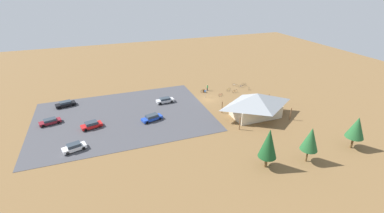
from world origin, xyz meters
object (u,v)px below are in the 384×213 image
pine_west (311,139)px  bicycle_blue_yard_left (241,86)px  bicycle_green_near_sign (202,91)px  visitor_near_lot (207,87)px  bicycle_red_yard_right (221,95)px  car_red_second_row (92,125)px  car_silver_inner_stall (165,100)px  trash_bin (204,91)px  pine_mideast (357,127)px  car_blue_far_end (152,118)px  bicycle_black_edge_south (244,85)px  bicycle_white_yard_center (235,85)px  bike_pavilion (256,103)px  bicycle_yellow_near_porch (229,90)px  car_white_end_stall (74,147)px  pine_far_west (269,143)px  car_black_aisle_side (65,104)px  bicycle_orange_back_row (235,91)px  bicycle_silver_lone_east (249,89)px  lot_sign (205,93)px  car_maroon_mid_lot (50,121)px

pine_west → bicycle_blue_yard_left: pine_west is taller
bicycle_green_near_sign → visitor_near_lot: bearing=-165.1°
bicycle_red_yard_right → car_red_second_row: car_red_second_row is taller
car_silver_inner_stall → trash_bin: bearing=-165.2°
bicycle_green_near_sign → trash_bin: bearing=124.4°
bicycle_blue_yard_left → pine_west: bearing=78.5°
pine_mideast → bicycle_green_near_sign: 39.68m
bicycle_green_near_sign → car_silver_inner_stall: car_silver_inner_stall is taller
pine_west → car_blue_far_end: 33.31m
bicycle_blue_yard_left → bicycle_black_edge_south: bicycle_black_edge_south is taller
bicycle_red_yard_right → visitor_near_lot: (1.86, -4.96, 0.62)m
car_silver_inner_stall → bicycle_white_yard_center: bearing=-168.5°
pine_mideast → bicycle_red_yard_right: pine_mideast is taller
bike_pavilion → car_blue_far_end: bearing=-15.0°
bicycle_blue_yard_left → visitor_near_lot: (10.51, -1.10, 0.61)m
bicycle_black_edge_south → bicycle_yellow_near_porch: 6.62m
car_white_end_stall → car_silver_inner_stall: car_white_end_stall is taller
car_blue_far_end → visitor_near_lot: visitor_near_lot is taller
bicycle_white_yard_center → car_silver_inner_stall: (23.03, 4.67, 0.38)m
pine_far_west → car_black_aisle_side: (33.54, -38.29, -3.99)m
bike_pavilion → bicycle_white_yard_center: (-5.12, -19.38, -2.99)m
car_blue_far_end → car_silver_inner_stall: bearing=-122.3°
pine_far_west → bicycle_orange_back_row: size_ratio=4.18×
bicycle_black_edge_south → car_red_second_row: size_ratio=0.28×
car_white_end_stall → bicycle_black_edge_south: bearing=-158.1°
pine_mideast → car_silver_inner_stall: 43.04m
bike_pavilion → car_red_second_row: bike_pavilion is taller
bicycle_black_edge_south → car_black_aisle_side: size_ratio=0.26×
bike_pavilion → visitor_near_lot: bearing=-77.5°
bicycle_yellow_near_porch → bicycle_silver_lone_east: bearing=166.1°
trash_bin → bicycle_orange_back_row: 8.87m
bicycle_orange_back_row → bicycle_black_edge_south: 6.50m
lot_sign → car_white_end_stall: bearing=24.4°
pine_west → car_blue_far_end: size_ratio=1.33×
bicycle_silver_lone_east → car_blue_far_end: car_blue_far_end is taller
bicycle_silver_lone_east → bike_pavilion: bearing=63.8°
bike_pavilion → car_silver_inner_stall: size_ratio=2.91×
car_black_aisle_side → car_silver_inner_stall: size_ratio=1.08×
bicycle_black_edge_south → car_maroon_mid_lot: 53.10m
bicycle_silver_lone_east → car_blue_far_end: (30.69, 8.84, 0.38)m
bicycle_yellow_near_porch → car_black_aisle_side: size_ratio=0.32×
visitor_near_lot → bike_pavilion: bearing=102.5°
lot_sign → visitor_near_lot: size_ratio=1.20×
lot_sign → pine_far_west: pine_far_west is taller
bicycle_green_near_sign → bicycle_silver_lone_east: bearing=166.4°
bicycle_orange_back_row → visitor_near_lot: 7.92m
bike_pavilion → bicycle_white_yard_center: 20.27m
pine_west → bicycle_orange_back_row: size_ratio=3.82×
trash_bin → car_blue_far_end: size_ratio=0.18×
bicycle_yellow_near_porch → car_red_second_row: 38.91m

